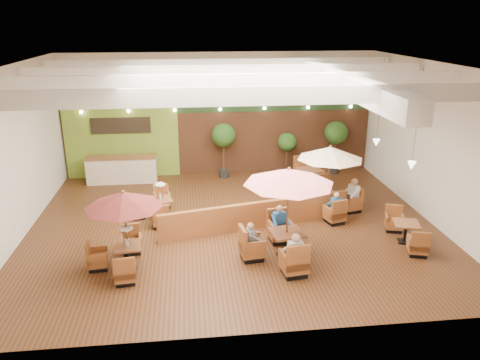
{
  "coord_description": "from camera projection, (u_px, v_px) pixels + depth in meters",
  "views": [
    {
      "loc": [
        -1.45,
        -14.91,
        6.89
      ],
      "look_at": [
        0.3,
        0.5,
        1.5
      ],
      "focal_mm": 35.0,
      "sensor_mm": 36.0,
      "label": 1
    }
  ],
  "objects": [
    {
      "name": "table_4",
      "position": [
        405.0,
        233.0,
        15.07
      ],
      "size": [
        0.96,
        2.44,
        0.87
      ],
      "rotation": [
        0.0,
        0.0,
        -0.28
      ],
      "color": "brown",
      "rests_on": "ground"
    },
    {
      "name": "table_3",
      "position": [
        155.0,
        206.0,
        16.96
      ],
      "size": [
        1.69,
        2.44,
        1.47
      ],
      "rotation": [
        0.0,
        0.0,
        0.23
      ],
      "color": "brown",
      "rests_on": "ground"
    },
    {
      "name": "room",
      "position": [
        236.0,
        116.0,
        16.38
      ],
      "size": [
        14.04,
        14.0,
        5.52
      ],
      "color": "#381E0F",
      "rests_on": "ground"
    },
    {
      "name": "diner_1",
      "position": [
        280.0,
        220.0,
        14.99
      ],
      "size": [
        0.42,
        0.37,
        0.78
      ],
      "rotation": [
        0.0,
        0.0,
        3.38
      ],
      "color": "#2761AA",
      "rests_on": "ground"
    },
    {
      "name": "table_1",
      "position": [
        286.0,
        194.0,
        13.57
      ],
      "size": [
        2.77,
        2.88,
        2.87
      ],
      "rotation": [
        0.0,
        0.0,
        0.14
      ],
      "color": "brown",
      "rests_on": "ground"
    },
    {
      "name": "table_5",
      "position": [
        309.0,
        179.0,
        19.89
      ],
      "size": [
        1.14,
        2.95,
        1.06
      ],
      "rotation": [
        0.0,
        0.0,
        0.24
      ],
      "color": "brown",
      "rests_on": "ground"
    },
    {
      "name": "diner_4",
      "position": [
        353.0,
        192.0,
        17.34
      ],
      "size": [
        0.42,
        0.46,
        0.84
      ],
      "rotation": [
        0.0,
        0.0,
        1.88
      ],
      "color": "silver",
      "rests_on": "ground"
    },
    {
      "name": "service_counter",
      "position": [
        122.0,
        170.0,
        20.53
      ],
      "size": [
        3.0,
        0.75,
        1.18
      ],
      "color": "beige",
      "rests_on": "ground"
    },
    {
      "name": "diner_2",
      "position": [
        252.0,
        237.0,
        13.9
      ],
      "size": [
        0.33,
        0.39,
        0.73
      ],
      "rotation": [
        0.0,
        0.0,
        4.9
      ],
      "color": "slate",
      "rests_on": "ground"
    },
    {
      "name": "table_2",
      "position": [
        329.0,
        167.0,
        16.91
      ],
      "size": [
        2.65,
        2.65,
        2.59
      ],
      "rotation": [
        0.0,
        0.0,
        0.26
      ],
      "color": "brown",
      "rests_on": "ground"
    },
    {
      "name": "topiary_1",
      "position": [
        287.0,
        144.0,
        21.21
      ],
      "size": [
        0.86,
        0.86,
        1.99
      ],
      "color": "black",
      "rests_on": "ground"
    },
    {
      "name": "diner_0",
      "position": [
        295.0,
        250.0,
        13.01
      ],
      "size": [
        0.43,
        0.36,
        0.85
      ],
      "rotation": [
        0.0,
        0.0,
        0.09
      ],
      "color": "silver",
      "rests_on": "ground"
    },
    {
      "name": "table_0",
      "position": [
        123.0,
        213.0,
        13.11
      ],
      "size": [
        2.29,
        2.38,
        2.4
      ],
      "rotation": [
        0.0,
        0.0,
        0.12
      ],
      "color": "brown",
      "rests_on": "ground"
    },
    {
      "name": "topiary_0",
      "position": [
        224.0,
        137.0,
        20.78
      ],
      "size": [
        1.07,
        1.07,
        2.49
      ],
      "color": "black",
      "rests_on": "ground"
    },
    {
      "name": "topiary_2",
      "position": [
        336.0,
        135.0,
        21.34
      ],
      "size": [
        1.06,
        1.06,
        2.46
      ],
      "color": "black",
      "rests_on": "ground"
    },
    {
      "name": "diner_3",
      "position": [
        335.0,
        204.0,
        16.36
      ],
      "size": [
        0.37,
        0.31,
        0.71
      ],
      "rotation": [
        0.0,
        0.0,
        0.12
      ],
      "color": "#2761AA",
      "rests_on": "ground"
    },
    {
      "name": "booth_divider",
      "position": [
        257.0,
        215.0,
        16.05
      ],
      "size": [
        6.76,
        1.71,
        0.95
      ],
      "primitive_type": "cube",
      "rotation": [
        0.0,
        0.0,
        0.22
      ],
      "color": "brown",
      "rests_on": "ground"
    }
  ]
}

